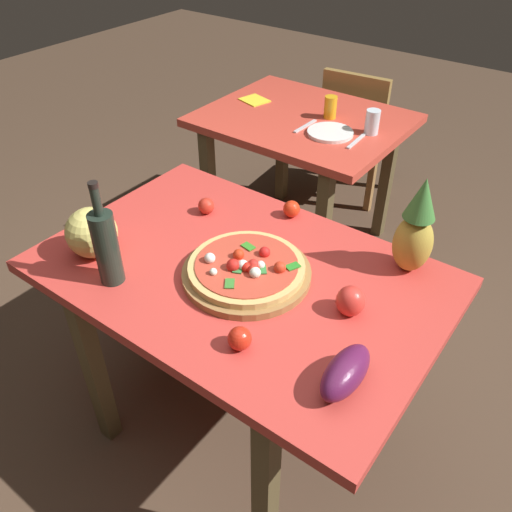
{
  "coord_description": "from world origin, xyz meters",
  "views": [
    {
      "loc": [
        0.82,
        -1.03,
        1.85
      ],
      "look_at": [
        0.04,
        0.04,
        0.82
      ],
      "focal_mm": 36.95,
      "sensor_mm": 36.0,
      "label": 1
    }
  ],
  "objects_px": {
    "pizza": "(247,267)",
    "tomato_beside_pepper": "(291,209)",
    "eggplant": "(345,372)",
    "drinking_glass_water": "(372,122)",
    "bell_pepper": "(350,301)",
    "knife_utensil": "(356,141)",
    "dining_chair": "(357,129)",
    "drinking_glass_juice": "(330,107)",
    "napkin_folded": "(254,100)",
    "melon": "(91,233)",
    "pineapple_left": "(416,230)",
    "tomato_by_bottle": "(240,338)",
    "tomato_near_board": "(206,206)",
    "display_table": "(241,292)",
    "background_table": "(302,138)",
    "fork_utensil": "(305,126)",
    "pizza_board": "(247,273)",
    "wine_bottle": "(106,246)",
    "dinner_plate": "(330,133)"
  },
  "relations": [
    {
      "from": "dining_chair",
      "to": "knife_utensil",
      "type": "height_order",
      "value": "dining_chair"
    },
    {
      "from": "pizza",
      "to": "knife_utensil",
      "type": "xyz_separation_m",
      "value": [
        -0.18,
        1.08,
        -0.04
      ]
    },
    {
      "from": "pineapple_left",
      "to": "tomato_beside_pepper",
      "type": "xyz_separation_m",
      "value": [
        -0.47,
        0.03,
        -0.12
      ]
    },
    {
      "from": "background_table",
      "to": "melon",
      "type": "relative_size",
      "value": 5.92
    },
    {
      "from": "pineapple_left",
      "to": "melon",
      "type": "relative_size",
      "value": 1.96
    },
    {
      "from": "pizza",
      "to": "tomato_near_board",
      "type": "bearing_deg",
      "value": 149.21
    },
    {
      "from": "pizza",
      "to": "tomato_beside_pepper",
      "type": "bearing_deg",
      "value": 101.97
    },
    {
      "from": "pineapple_left",
      "to": "bell_pepper",
      "type": "height_order",
      "value": "pineapple_left"
    },
    {
      "from": "drinking_glass_juice",
      "to": "napkin_folded",
      "type": "bearing_deg",
      "value": -174.49
    },
    {
      "from": "melon",
      "to": "drinking_glass_juice",
      "type": "height_order",
      "value": "melon"
    },
    {
      "from": "pizza",
      "to": "drinking_glass_juice",
      "type": "distance_m",
      "value": 1.32
    },
    {
      "from": "eggplant",
      "to": "dinner_plate",
      "type": "height_order",
      "value": "eggplant"
    },
    {
      "from": "wine_bottle",
      "to": "tomato_near_board",
      "type": "relative_size",
      "value": 5.75
    },
    {
      "from": "eggplant",
      "to": "pizza_board",
      "type": "bearing_deg",
      "value": 157.13
    },
    {
      "from": "tomato_by_bottle",
      "to": "dinner_plate",
      "type": "distance_m",
      "value": 1.41
    },
    {
      "from": "wine_bottle",
      "to": "knife_utensil",
      "type": "distance_m",
      "value": 1.35
    },
    {
      "from": "dining_chair",
      "to": "drinking_glass_water",
      "type": "bearing_deg",
      "value": 115.14
    },
    {
      "from": "drinking_glass_water",
      "to": "napkin_folded",
      "type": "xyz_separation_m",
      "value": [
        -0.69,
        0.0,
        -0.05
      ]
    },
    {
      "from": "background_table",
      "to": "bell_pepper",
      "type": "height_order",
      "value": "bell_pepper"
    },
    {
      "from": "tomato_beside_pepper",
      "to": "dinner_plate",
      "type": "xyz_separation_m",
      "value": [
        -0.24,
        0.7,
        -0.02
      ]
    },
    {
      "from": "eggplant",
      "to": "melon",
      "type": "bearing_deg",
      "value": -179.25
    },
    {
      "from": "pizza",
      "to": "melon",
      "type": "distance_m",
      "value": 0.52
    },
    {
      "from": "background_table",
      "to": "bell_pepper",
      "type": "relative_size",
      "value": 10.66
    },
    {
      "from": "pizza",
      "to": "tomato_beside_pepper",
      "type": "distance_m",
      "value": 0.38
    },
    {
      "from": "dining_chair",
      "to": "knife_utensil",
      "type": "xyz_separation_m",
      "value": [
        0.34,
        -0.73,
        0.29
      ]
    },
    {
      "from": "wine_bottle",
      "to": "pineapple_left",
      "type": "xyz_separation_m",
      "value": [
        0.72,
        0.61,
        0.02
      ]
    },
    {
      "from": "pizza_board",
      "to": "knife_utensil",
      "type": "distance_m",
      "value": 1.09
    },
    {
      "from": "napkin_folded",
      "to": "melon",
      "type": "bearing_deg",
      "value": -74.77
    },
    {
      "from": "display_table",
      "to": "drinking_glass_juice",
      "type": "height_order",
      "value": "drinking_glass_juice"
    },
    {
      "from": "display_table",
      "to": "dinner_plate",
      "type": "distance_m",
      "value": 1.11
    },
    {
      "from": "pizza_board",
      "to": "display_table",
      "type": "bearing_deg",
      "value": 160.36
    },
    {
      "from": "drinking_glass_juice",
      "to": "display_table",
      "type": "bearing_deg",
      "value": -72.64
    },
    {
      "from": "tomato_near_board",
      "to": "tomato_by_bottle",
      "type": "bearing_deg",
      "value": -41.65
    },
    {
      "from": "bell_pepper",
      "to": "dinner_plate",
      "type": "relative_size",
      "value": 0.43
    },
    {
      "from": "melon",
      "to": "tomato_by_bottle",
      "type": "height_order",
      "value": "melon"
    },
    {
      "from": "bell_pepper",
      "to": "knife_utensil",
      "type": "distance_m",
      "value": 1.15
    },
    {
      "from": "tomato_by_bottle",
      "to": "tomato_near_board",
      "type": "relative_size",
      "value": 1.09
    },
    {
      "from": "drinking_glass_juice",
      "to": "bell_pepper",
      "type": "bearing_deg",
      "value": -57.51
    },
    {
      "from": "knife_utensil",
      "to": "pizza",
      "type": "bearing_deg",
      "value": -83.23
    },
    {
      "from": "wine_bottle",
      "to": "drinking_glass_juice",
      "type": "xyz_separation_m",
      "value": [
        -0.09,
        1.51,
        -0.08
      ]
    },
    {
      "from": "drinking_glass_juice",
      "to": "fork_utensil",
      "type": "height_order",
      "value": "drinking_glass_juice"
    },
    {
      "from": "pizza",
      "to": "display_table",
      "type": "bearing_deg",
      "value": 159.44
    },
    {
      "from": "wine_bottle",
      "to": "dinner_plate",
      "type": "bearing_deg",
      "value": 89.64
    },
    {
      "from": "eggplant",
      "to": "drinking_glass_water",
      "type": "distance_m",
      "value": 1.53
    },
    {
      "from": "fork_utensil",
      "to": "dinner_plate",
      "type": "bearing_deg",
      "value": 1.7
    },
    {
      "from": "fork_utensil",
      "to": "bell_pepper",
      "type": "bearing_deg",
      "value": -50.39
    },
    {
      "from": "dining_chair",
      "to": "drinking_glass_juice",
      "type": "distance_m",
      "value": 0.67
    },
    {
      "from": "pizza_board",
      "to": "bell_pepper",
      "type": "distance_m",
      "value": 0.34
    },
    {
      "from": "pizza_board",
      "to": "drinking_glass_water",
      "type": "relative_size",
      "value": 3.55
    },
    {
      "from": "display_table",
      "to": "dining_chair",
      "type": "height_order",
      "value": "dining_chair"
    }
  ]
}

